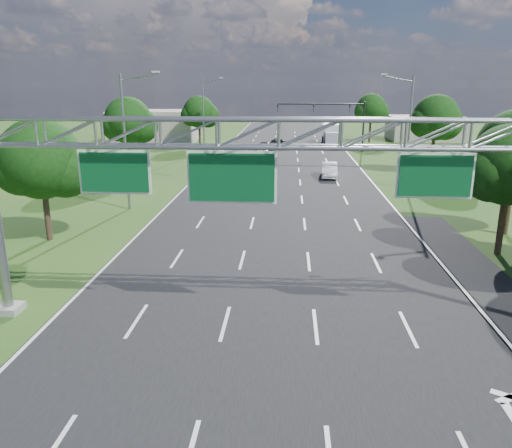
{
  "coord_description": "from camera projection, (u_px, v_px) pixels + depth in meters",
  "views": [
    {
      "loc": [
        0.61,
        -6.49,
        9.23
      ],
      "look_at": [
        -0.81,
        15.34,
        3.09
      ],
      "focal_mm": 35.0,
      "sensor_mm": 36.0,
      "label": 1
    }
  ],
  "objects": [
    {
      "name": "ground",
      "position": [
        279.0,
        211.0,
        37.59
      ],
      "size": [
        220.0,
        220.0,
        0.0
      ],
      "primitive_type": "plane",
      "color": "#1F4414",
      "rests_on": "ground"
    },
    {
      "name": "road",
      "position": [
        279.0,
        211.0,
        37.59
      ],
      "size": [
        18.0,
        180.0,
        0.02
      ],
      "primitive_type": "cube",
      "color": "black",
      "rests_on": "ground"
    },
    {
      "name": "road_flare",
      "position": [
        507.0,
        305.0,
        21.59
      ],
      "size": [
        3.0,
        30.0,
        0.02
      ],
      "primitive_type": "cube",
      "color": "black",
      "rests_on": "ground"
    },
    {
      "name": "sign_gantry",
      "position": [
        281.0,
        150.0,
        18.42
      ],
      "size": [
        23.5,
        1.0,
        9.56
      ],
      "color": "gray",
      "rests_on": "ground"
    },
    {
      "name": "traffic_signal",
      "position": [
        338.0,
        115.0,
        69.36
      ],
      "size": [
        12.21,
        0.24,
        7.0
      ],
      "color": "black",
      "rests_on": "ground"
    },
    {
      "name": "streetlight_l_near",
      "position": [
        127.0,
        136.0,
        36.79
      ],
      "size": [
        2.97,
        0.22,
        10.16
      ],
      "color": "gray",
      "rests_on": "ground"
    },
    {
      "name": "streetlight_l_far",
      "position": [
        205.0,
        111.0,
        70.42
      ],
      "size": [
        2.97,
        0.22,
        10.16
      ],
      "color": "gray",
      "rests_on": "ground"
    },
    {
      "name": "streetlight_r_mid",
      "position": [
        407.0,
        126.0,
        44.99
      ],
      "size": [
        2.97,
        0.22,
        10.16
      ],
      "color": "gray",
      "rests_on": "ground"
    },
    {
      "name": "tree_verge_la",
      "position": [
        43.0,
        163.0,
        29.53
      ],
      "size": [
        5.76,
        4.8,
        7.4
      ],
      "color": "#2D2116",
      "rests_on": "ground"
    },
    {
      "name": "tree_verge_lb",
      "position": [
        129.0,
        123.0,
        51.57
      ],
      "size": [
        5.76,
        4.8,
        8.06
      ],
      "color": "#2D2116",
      "rests_on": "ground"
    },
    {
      "name": "tree_verge_lc",
      "position": [
        200.0,
        113.0,
        75.52
      ],
      "size": [
        5.76,
        4.8,
        7.62
      ],
      "color": "#2D2116",
      "rests_on": "ground"
    },
    {
      "name": "tree_verge_rd",
      "position": [
        436.0,
        120.0,
        52.4
      ],
      "size": [
        5.76,
        4.8,
        8.28
      ],
      "color": "#2D2116",
      "rests_on": "ground"
    },
    {
      "name": "tree_verge_re",
      "position": [
        372.0,
        110.0,
        81.47
      ],
      "size": [
        5.76,
        4.8,
        7.84
      ],
      "color": "#2D2116",
      "rests_on": "ground"
    },
    {
      "name": "building_left",
      "position": [
        155.0,
        126.0,
        84.41
      ],
      "size": [
        14.0,
        10.0,
        5.0
      ],
      "primitive_type": "cube",
      "color": "#AFA193",
      "rests_on": "ground"
    },
    {
      "name": "building_right",
      "position": [
        425.0,
        128.0,
        85.52
      ],
      "size": [
        12.0,
        9.0,
        4.0
      ],
      "primitive_type": "cube",
      "color": "#AFA193",
      "rests_on": "ground"
    },
    {
      "name": "car_queue_a",
      "position": [
        263.0,
        150.0,
        67.69
      ],
      "size": [
        1.93,
        4.27,
        1.21
      ],
      "primitive_type": "imported",
      "rotation": [
        0.0,
        0.0,
        -0.06
      ],
      "color": "white",
      "rests_on": "ground"
    },
    {
      "name": "car_queue_b",
      "position": [
        278.0,
        143.0,
        74.85
      ],
      "size": [
        2.35,
        4.93,
        1.36
      ],
      "primitive_type": "imported",
      "rotation": [
        0.0,
        0.0,
        -0.02
      ],
      "color": "black",
      "rests_on": "ground"
    },
    {
      "name": "car_queue_c",
      "position": [
        265.0,
        147.0,
        68.92
      ],
      "size": [
        2.5,
        5.0,
        1.64
      ],
      "primitive_type": "imported",
      "rotation": [
        0.0,
        0.0,
        -0.12
      ],
      "color": "black",
      "rests_on": "ground"
    },
    {
      "name": "car_queue_d",
      "position": [
        329.0,
        170.0,
        51.2
      ],
      "size": [
        1.79,
        4.59,
        1.49
      ],
      "primitive_type": "imported",
      "rotation": [
        0.0,
        0.0,
        -0.05
      ],
      "color": "silver",
      "rests_on": "ground"
    },
    {
      "name": "box_truck",
      "position": [
        331.0,
        134.0,
        79.45
      ],
      "size": [
        2.79,
        8.5,
        3.17
      ],
      "rotation": [
        0.0,
        0.0,
        -0.06
      ],
      "color": "silver",
      "rests_on": "ground"
    }
  ]
}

